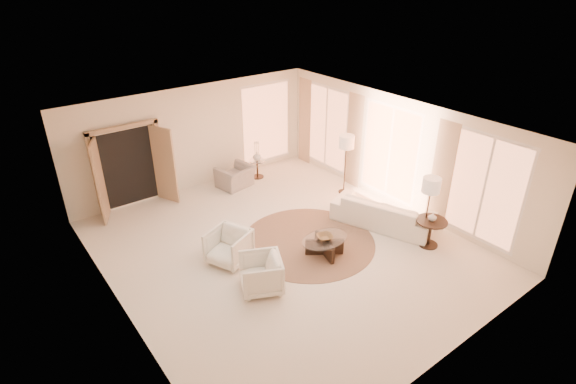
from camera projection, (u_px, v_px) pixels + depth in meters
room at (284, 192)px, 9.26m from camera, size 7.04×8.04×2.83m
windows_right at (392, 154)px, 11.21m from camera, size 0.10×6.40×2.40m
window_back_corner at (266, 123)px, 13.31m from camera, size 1.70×0.10×2.40m
curtains_right at (365, 146)px, 11.84m from camera, size 0.06×5.20×2.60m
french_doors at (130, 169)px, 11.08m from camera, size 1.95×0.66×2.16m
area_rug at (308, 242)px, 10.11m from camera, size 3.67×3.67×0.01m
sofa at (383, 212)px, 10.63m from camera, size 1.71×2.53×0.69m
armchair_left at (229, 245)px, 9.28m from camera, size 0.98×1.01×0.80m
armchair_right at (261, 272)px, 8.48m from camera, size 0.98×1.00×0.78m
accent_chair at (235, 173)px, 12.42m from camera, size 1.02×0.77×0.80m
coffee_table at (324, 245)px, 9.56m from camera, size 1.40×1.40×0.40m
end_table at (431, 228)px, 9.80m from camera, size 0.67×0.67×0.64m
side_table at (257, 167)px, 13.00m from camera, size 0.46×0.46×0.54m
floor_lamp_near at (347, 144)px, 11.65m from camera, size 0.40×0.40×1.64m
floor_lamp_far at (431, 188)px, 9.50m from camera, size 0.38×0.38×1.59m
bowl at (325, 237)px, 9.48m from camera, size 0.43×0.43×0.08m
end_vase at (433, 217)px, 9.67m from camera, size 0.19×0.19×0.19m
side_vase at (257, 156)px, 12.84m from camera, size 0.31×0.31×0.26m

